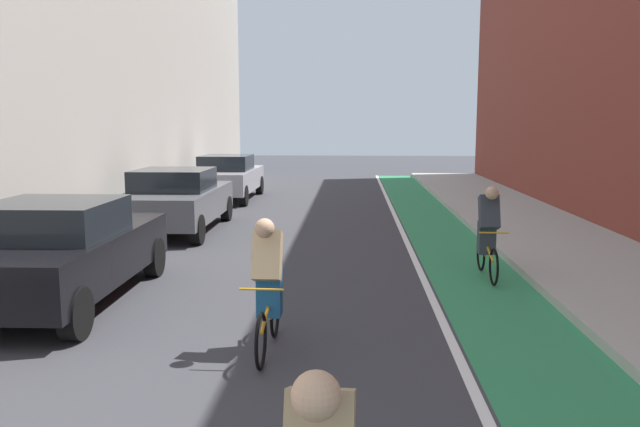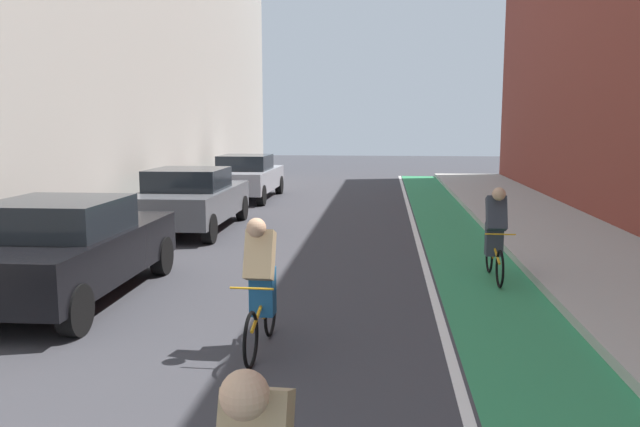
{
  "view_description": "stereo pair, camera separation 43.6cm",
  "coord_description": "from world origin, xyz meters",
  "px_view_note": "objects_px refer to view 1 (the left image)",
  "views": [
    {
      "loc": [
        1.19,
        1.48,
        2.64
      ],
      "look_at": [
        0.74,
        10.31,
        1.37
      ],
      "focal_mm": 35.74,
      "sensor_mm": 36.0,
      "label": 1
    },
    {
      "loc": [
        1.62,
        1.51,
        2.64
      ],
      "look_at": [
        0.74,
        10.31,
        1.37
      ],
      "focal_mm": 35.74,
      "sensor_mm": 36.0,
      "label": 2
    }
  ],
  "objects_px": {
    "parked_sedan_silver": "(228,177)",
    "cyclist_mid": "(268,284)",
    "parked_sedan_gray": "(176,199)",
    "parked_sedan_black": "(59,250)",
    "cyclist_trailing": "(488,229)"
  },
  "relations": [
    {
      "from": "parked_sedan_silver",
      "to": "parked_sedan_black",
      "type": "bearing_deg",
      "value": -90.0
    },
    {
      "from": "parked_sedan_gray",
      "to": "cyclist_trailing",
      "type": "xyz_separation_m",
      "value": [
        6.56,
        -4.3,
        0.06
      ]
    },
    {
      "from": "cyclist_trailing",
      "to": "parked_sedan_black",
      "type": "bearing_deg",
      "value": -163.84
    },
    {
      "from": "parked_sedan_gray",
      "to": "parked_sedan_silver",
      "type": "xyz_separation_m",
      "value": [
        -0.0,
        6.42,
        -0.0
      ]
    },
    {
      "from": "parked_sedan_gray",
      "to": "parked_sedan_black",
      "type": "bearing_deg",
      "value": -90.0
    },
    {
      "from": "parked_sedan_black",
      "to": "cyclist_mid",
      "type": "height_order",
      "value": "cyclist_mid"
    },
    {
      "from": "parked_sedan_silver",
      "to": "cyclist_trailing",
      "type": "distance_m",
      "value": 12.57
    },
    {
      "from": "cyclist_mid",
      "to": "parked_sedan_silver",
      "type": "bearing_deg",
      "value": 102.85
    },
    {
      "from": "cyclist_trailing",
      "to": "parked_sedan_gray",
      "type": "bearing_deg",
      "value": 146.78
    },
    {
      "from": "cyclist_mid",
      "to": "cyclist_trailing",
      "type": "xyz_separation_m",
      "value": [
        3.26,
        3.73,
        0.04
      ]
    },
    {
      "from": "parked_sedan_black",
      "to": "cyclist_trailing",
      "type": "height_order",
      "value": "cyclist_trailing"
    },
    {
      "from": "cyclist_mid",
      "to": "parked_sedan_gray",
      "type": "bearing_deg",
      "value": 112.32
    },
    {
      "from": "parked_sedan_black",
      "to": "parked_sedan_silver",
      "type": "height_order",
      "value": "same"
    },
    {
      "from": "parked_sedan_silver",
      "to": "cyclist_mid",
      "type": "distance_m",
      "value": 14.82
    },
    {
      "from": "parked_sedan_black",
      "to": "parked_sedan_silver",
      "type": "distance_m",
      "value": 12.62
    }
  ]
}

